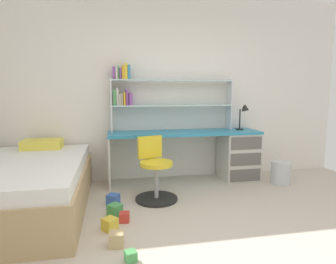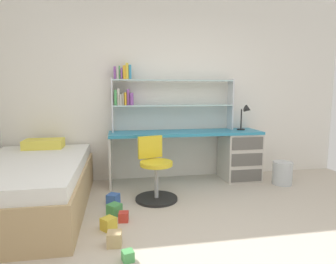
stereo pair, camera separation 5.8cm
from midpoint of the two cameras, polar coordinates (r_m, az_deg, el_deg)
The scene contains 14 objects.
ground_plane at distance 2.55m, azimuth 10.00°, elevation -23.55°, with size 5.73×5.56×0.02m, color beige.
room_shell at distance 3.24m, azimuth -17.52°, elevation 8.95°, with size 5.73×5.56×2.79m.
desk at distance 4.43m, azimuth 11.60°, elevation -3.89°, with size 2.22×0.55×0.75m.
bookshelf_hutch at distance 4.22m, azimuth -2.16°, elevation 7.82°, with size 1.81×0.22×0.97m.
desk_lamp at distance 4.49m, azimuth 15.68°, elevation 3.61°, with size 0.20×0.17×0.38m.
swivel_chair at distance 3.57m, azimuth -2.08°, elevation -8.63°, with size 0.52×0.52×0.77m.
bed_platform at distance 3.57m, azimuth -25.61°, elevation -9.69°, with size 1.22×2.05×0.69m.
waste_bin at distance 4.50m, azimuth 22.18°, elevation -7.58°, with size 0.28×0.28×0.33m, color silver.
toy_block_yellow_0 at distance 2.94m, azimuth -11.18°, elevation -17.50°, with size 0.12×0.12×0.12m, color gold.
toy_block_natural_1 at distance 2.67m, azimuth -9.98°, elevation -20.23°, with size 0.12×0.12×0.12m, color tan.
toy_block_red_2 at distance 3.09m, azimuth -8.30°, elevation -16.37°, with size 0.10×0.10×0.10m, color red.
toy_block_blue_3 at distance 3.53m, azimuth -10.39°, elevation -13.04°, with size 0.13×0.13×0.13m, color #3860B7.
toy_block_green_4 at distance 3.24m, azimuth -10.12°, elevation -15.00°, with size 0.13×0.13×0.13m, color #479E51.
toy_block_green_5 at distance 2.46m, azimuth -7.27°, elevation -23.31°, with size 0.09×0.09×0.09m, color #479E51.
Camera 2 is at (-0.75, -2.04, 1.31)m, focal length 30.58 mm.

